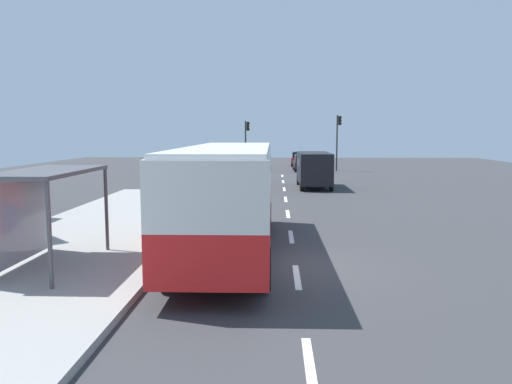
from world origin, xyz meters
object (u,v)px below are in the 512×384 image
object	(u,v)px
bus	(228,192)
sedan_far	(304,163)
traffic_light_near_side	(338,134)
white_van	(314,167)
traffic_light_far_side	(247,137)
sedan_near	(300,159)
recycling_bin_orange	(152,227)
recycling_bin_red	(157,223)
recycling_bin_blue	(162,219)
bus_shelter	(36,193)

from	to	relation	value
bus	sedan_far	distance (m)	33.25
sedan_far	traffic_light_near_side	bearing A→B (deg)	2.48
white_van	traffic_light_far_side	world-z (taller)	traffic_light_far_side
sedan_near	recycling_bin_orange	world-z (taller)	sedan_near
bus	recycling_bin_orange	size ratio (longest dim) A/B	11.61
sedan_far	bus	bearing A→B (deg)	-96.94
sedan_near	traffic_light_near_side	bearing A→B (deg)	-65.57
recycling_bin_red	traffic_light_far_side	size ratio (longest dim) A/B	0.20
traffic_light_near_side	sedan_near	bearing A→B (deg)	114.43
sedan_far	traffic_light_far_side	distance (m)	5.96
sedan_far	recycling_bin_blue	xyz separation A→B (m)	(-6.50, -30.98, -0.14)
recycling_bin_orange	traffic_light_near_side	bearing A→B (deg)	73.40
white_van	recycling_bin_blue	distance (m)	17.56
recycling_bin_red	traffic_light_near_side	xyz separation A→B (m)	(9.70, 31.82, 2.79)
recycling_bin_red	traffic_light_far_side	world-z (taller)	traffic_light_far_side
sedan_near	traffic_light_far_side	size ratio (longest dim) A/B	0.96
sedan_far	recycling_bin_blue	size ratio (longest dim) A/B	4.66
bus	recycling_bin_red	bearing A→B (deg)	152.18
sedan_near	recycling_bin_orange	xyz separation A→B (m)	(-6.50, -39.57, -0.14)
white_van	recycling_bin_red	world-z (taller)	white_van
white_van	bus_shelter	xyz separation A→B (m)	(-8.61, -20.83, 0.75)
traffic_light_far_side	traffic_light_near_side	bearing A→B (deg)	-5.32
recycling_bin_orange	recycling_bin_blue	world-z (taller)	same
traffic_light_near_side	bus_shelter	bearing A→B (deg)	-108.49
white_van	recycling_bin_red	distance (m)	18.21
sedan_far	bus_shelter	world-z (taller)	bus_shelter
sedan_near	recycling_bin_orange	bearing A→B (deg)	-99.33
recycling_bin_red	recycling_bin_blue	world-z (taller)	same
bus_shelter	traffic_light_far_side	bearing A→B (deg)	84.80
white_van	sedan_near	size ratio (longest dim) A/B	1.17
bus	recycling_bin_red	xyz separation A→B (m)	(-2.49, 1.31, -1.19)
sedan_near	traffic_light_near_side	distance (m)	8.18
traffic_light_near_side	traffic_light_far_side	xyz separation A→B (m)	(-8.59, 0.80, -0.31)
sedan_far	bus_shelter	bearing A→B (deg)	-103.80
sedan_near	bus_shelter	size ratio (longest dim) A/B	1.12
recycling_bin_red	recycling_bin_blue	xyz separation A→B (m)	(0.00, 0.70, 0.00)
recycling_bin_blue	traffic_light_near_side	bearing A→B (deg)	72.69
bus	recycling_bin_blue	world-z (taller)	bus
sedan_far	bus_shelter	xyz separation A→B (m)	(-8.71, -35.47, 1.31)
sedan_near	recycling_bin_blue	xyz separation A→B (m)	(-6.50, -38.17, -0.14)
bus	recycling_bin_red	distance (m)	3.05
bus	sedan_near	xyz separation A→B (m)	(4.01, 40.18, -1.05)
traffic_light_near_side	traffic_light_far_side	world-z (taller)	traffic_light_near_side
recycling_bin_red	traffic_light_far_side	bearing A→B (deg)	88.06
sedan_near	recycling_bin_red	xyz separation A→B (m)	(-6.50, -38.87, -0.14)
sedan_far	recycling_bin_red	world-z (taller)	sedan_far
recycling_bin_blue	bus_shelter	world-z (taller)	bus_shelter
recycling_bin_orange	bus_shelter	distance (m)	4.07
recycling_bin_orange	bus	bearing A→B (deg)	-13.83
recycling_bin_orange	traffic_light_far_side	size ratio (longest dim) A/B	0.20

